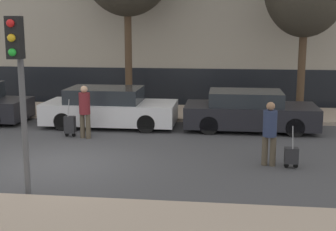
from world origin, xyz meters
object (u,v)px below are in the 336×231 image
at_px(parked_car_1, 109,108).
at_px(parked_bicycle, 234,103).
at_px(pedestrian_left, 85,109).
at_px(parked_car_2, 249,111).
at_px(trolley_right, 291,156).
at_px(traffic_light, 18,71).
at_px(trolley_left, 70,125).
at_px(pedestrian_right, 270,130).

height_order(parked_car_1, parked_bicycle, parked_car_1).
bearing_deg(pedestrian_left, parked_car_2, 33.53).
xyz_separation_m(trolley_right, traffic_light, (-5.61, -2.70, 2.26)).
relative_size(trolley_left, parked_bicycle, 0.67).
bearing_deg(traffic_light, parked_bicycle, 65.18).
xyz_separation_m(parked_car_2, traffic_light, (-4.78, -6.90, 1.95)).
xyz_separation_m(parked_car_2, pedestrian_right, (0.30, -4.06, 0.28)).
relative_size(parked_car_2, parked_bicycle, 2.44).
distance_m(parked_car_1, parked_car_2, 4.76).
xyz_separation_m(traffic_light, parked_bicycle, (4.34, 9.38, -2.08)).
bearing_deg(parked_car_2, parked_car_1, -179.87).
xyz_separation_m(parked_car_2, trolley_left, (-5.60, -1.69, -0.24)).
xyz_separation_m(pedestrian_right, parked_bicycle, (-0.74, 6.54, -0.41)).
bearing_deg(trolley_right, parked_car_2, 101.21).
bearing_deg(parked_bicycle, pedestrian_left, -137.07).
relative_size(parked_car_1, pedestrian_left, 2.76).
distance_m(pedestrian_left, trolley_right, 6.39).
xyz_separation_m(pedestrian_left, pedestrian_right, (5.36, -2.23, -0.02)).
bearing_deg(trolley_left, trolley_right, -21.29).
distance_m(parked_car_1, traffic_light, 7.16).
bearing_deg(pedestrian_left, parked_car_1, 94.33).
bearing_deg(parked_bicycle, parked_car_2, -80.00).
relative_size(traffic_light, parked_bicycle, 2.04).
distance_m(parked_car_1, pedestrian_left, 1.86).
bearing_deg(trolley_left, parked_car_2, 16.83).
bearing_deg(pedestrian_right, trolley_right, 179.93).
xyz_separation_m(trolley_left, parked_bicycle, (5.16, 4.17, 0.11)).
bearing_deg(trolley_right, pedestrian_left, 158.05).
xyz_separation_m(trolley_right, parked_bicycle, (-1.27, 6.68, 0.18)).
height_order(parked_car_2, trolley_left, parked_car_2).
bearing_deg(trolley_right, trolley_left, 158.71).
xyz_separation_m(parked_car_1, traffic_light, (-0.01, -6.89, 1.94)).
bearing_deg(trolley_left, parked_bicycle, 38.96).
bearing_deg(trolley_left, traffic_light, -81.02).
bearing_deg(parked_bicycle, trolley_left, -141.04).
relative_size(pedestrian_left, pedestrian_right, 1.02).
relative_size(trolley_left, traffic_light, 0.33).
bearing_deg(pedestrian_left, trolley_right, -8.22).
relative_size(parked_car_2, traffic_light, 1.20).
bearing_deg(traffic_light, parked_car_1, 89.90).
distance_m(parked_car_1, trolley_left, 1.90).
xyz_separation_m(pedestrian_left, traffic_light, (0.29, -5.08, 1.65)).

